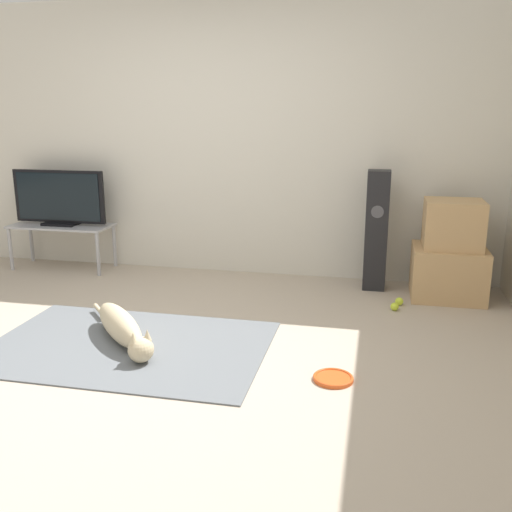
% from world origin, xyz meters
% --- Properties ---
extents(ground_plane, '(12.00, 12.00, 0.00)m').
position_xyz_m(ground_plane, '(0.00, 0.00, 0.00)').
color(ground_plane, '#B2A38E').
extents(wall_back, '(8.00, 0.06, 2.55)m').
position_xyz_m(wall_back, '(0.00, 2.10, 1.27)').
color(wall_back, beige).
rests_on(wall_back, ground_plane).
extents(area_rug, '(1.88, 1.26, 0.01)m').
position_xyz_m(area_rug, '(-0.16, 0.13, 0.01)').
color(area_rug, slate).
rests_on(area_rug, ground_plane).
extents(dog, '(0.83, 0.89, 0.22)m').
position_xyz_m(dog, '(-0.21, 0.18, 0.11)').
color(dog, beige).
rests_on(dog, area_rug).
extents(frisbee, '(0.24, 0.24, 0.03)m').
position_xyz_m(frisbee, '(1.25, -0.07, 0.01)').
color(frisbee, '#DB511E').
rests_on(frisbee, ground_plane).
extents(cardboard_box_lower, '(0.60, 0.52, 0.44)m').
position_xyz_m(cardboard_box_lower, '(2.07, 1.67, 0.22)').
color(cardboard_box_lower, tan).
rests_on(cardboard_box_lower, ground_plane).
extents(cardboard_box_upper, '(0.47, 0.40, 0.40)m').
position_xyz_m(cardboard_box_upper, '(2.07, 1.67, 0.64)').
color(cardboard_box_upper, tan).
rests_on(cardboard_box_upper, cardboard_box_lower).
extents(floor_speaker, '(0.19, 0.20, 1.06)m').
position_xyz_m(floor_speaker, '(1.45, 1.80, 0.53)').
color(floor_speaker, black).
rests_on(floor_speaker, ground_plane).
extents(tv_stand, '(1.00, 0.41, 0.44)m').
position_xyz_m(tv_stand, '(-1.61, 1.82, 0.39)').
color(tv_stand, '#A8A8AD').
rests_on(tv_stand, ground_plane).
extents(tv, '(0.95, 0.20, 0.54)m').
position_xyz_m(tv, '(-1.61, 1.82, 0.71)').
color(tv, black).
rests_on(tv, tv_stand).
extents(tennis_ball_by_boxes, '(0.07, 0.07, 0.07)m').
position_xyz_m(tennis_ball_by_boxes, '(1.67, 1.38, 0.03)').
color(tennis_ball_by_boxes, '#C6E033').
rests_on(tennis_ball_by_boxes, ground_plane).
extents(tennis_ball_near_speaker, '(0.07, 0.07, 0.07)m').
position_xyz_m(tennis_ball_near_speaker, '(1.63, 1.24, 0.03)').
color(tennis_ball_near_speaker, '#C6E033').
rests_on(tennis_ball_near_speaker, ground_plane).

